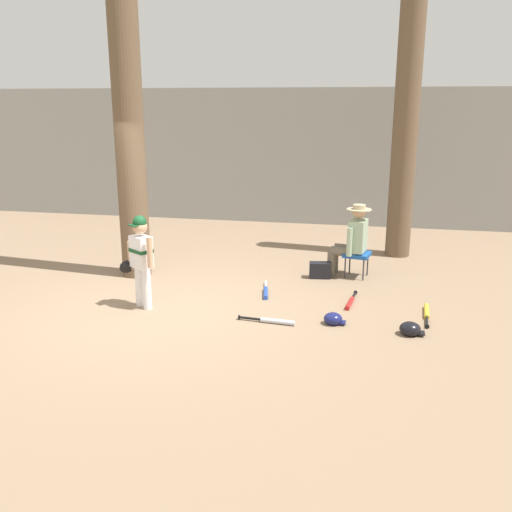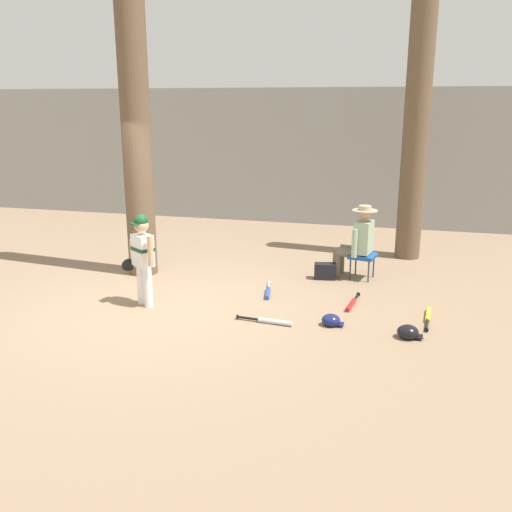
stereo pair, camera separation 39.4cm
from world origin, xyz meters
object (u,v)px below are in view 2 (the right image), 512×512
object	(u,v)px
folding_stool	(363,257)
bat_blue_youth	(268,292)
tree_behind_spectator	(415,137)
young_ballplayer	(142,254)
bat_red_barrel	(352,304)
batting_helmet_black	(408,332)
batting_helmet_navy	(331,320)
seated_spectator	(357,240)
bat_aluminum_silver	(271,321)
bat_yellow_trainer	(428,316)
handbag_beside_stool	(325,271)
tree_near_player	(135,103)

from	to	relation	value
folding_stool	bat_blue_youth	size ratio (longest dim) A/B	0.63
tree_behind_spectator	young_ballplayer	size ratio (longest dim) A/B	3.88
bat_red_barrel	batting_helmet_black	distance (m)	1.22
batting_helmet_navy	seated_spectator	bearing A→B (deg)	86.72
tree_behind_spectator	young_ballplayer	bearing A→B (deg)	-134.93
bat_aluminum_silver	batting_helmet_black	size ratio (longest dim) A/B	2.47
bat_yellow_trainer	batting_helmet_black	bearing A→B (deg)	-109.44
bat_aluminum_silver	batting_helmet_black	xyz separation A→B (m)	(1.72, -0.02, 0.04)
young_ballplayer	bat_aluminum_silver	size ratio (longest dim) A/B	1.71
bat_red_barrel	bat_blue_youth	world-z (taller)	same
handbag_beside_stool	bat_yellow_trainer	world-z (taller)	handbag_beside_stool
folding_stool	handbag_beside_stool	distance (m)	0.65
bat_yellow_trainer	bat_aluminum_silver	world-z (taller)	same
seated_spectator	bat_yellow_trainer	xyz separation A→B (m)	(1.09, -1.59, -0.61)
bat_yellow_trainer	folding_stool	bearing A→B (deg)	122.32
bat_aluminum_silver	batting_helmet_navy	xyz separation A→B (m)	(0.76, 0.14, 0.04)
folding_stool	batting_helmet_black	xyz separation A→B (m)	(0.74, -2.29, -0.29)
tree_near_player	young_ballplayer	world-z (taller)	tree_near_player
batting_helmet_navy	bat_yellow_trainer	bearing A→B (deg)	24.83
bat_aluminum_silver	batting_helmet_navy	bearing A→B (deg)	10.46
seated_spectator	batting_helmet_black	world-z (taller)	seated_spectator
bat_red_barrel	tree_near_player	bearing A→B (deg)	168.24
seated_spectator	bat_yellow_trainer	world-z (taller)	seated_spectator
tree_near_player	bat_yellow_trainer	size ratio (longest dim) A/B	7.65
tree_near_player	young_ballplayer	distance (m)	2.57
tree_near_player	seated_spectator	bearing A→B (deg)	10.20
batting_helmet_black	tree_behind_spectator	bearing A→B (deg)	90.45
tree_near_player	batting_helmet_navy	world-z (taller)	tree_near_player
tree_near_player	handbag_beside_stool	distance (m)	4.01
bat_yellow_trainer	tree_near_player	bearing A→B (deg)	168.10
seated_spectator	batting_helmet_black	size ratio (longest dim) A/B	3.88
handbag_beside_stool	bat_red_barrel	world-z (taller)	handbag_beside_stool
tree_behind_spectator	tree_near_player	bearing A→B (deg)	-153.21
folding_stool	bat_aluminum_silver	bearing A→B (deg)	-113.43
young_ballplayer	bat_red_barrel	distance (m)	3.01
bat_yellow_trainer	young_ballplayer	bearing A→B (deg)	-173.10
batting_helmet_navy	bat_aluminum_silver	bearing A→B (deg)	-169.54
handbag_beside_stool	bat_blue_youth	distance (m)	1.20
seated_spectator	bat_aluminum_silver	world-z (taller)	seated_spectator
bat_yellow_trainer	seated_spectator	bearing A→B (deg)	124.43
tree_near_player	batting_helmet_black	world-z (taller)	tree_near_player
folding_stool	bat_aluminum_silver	size ratio (longest dim) A/B	0.62
bat_aluminum_silver	handbag_beside_stool	bearing A→B (deg)	79.00
young_ballplayer	folding_stool	distance (m)	3.55
seated_spectator	bat_blue_youth	world-z (taller)	seated_spectator
bat_yellow_trainer	bat_aluminum_silver	bearing A→B (deg)	-160.45
folding_stool	batting_helmet_navy	xyz separation A→B (m)	(-0.22, -2.13, -0.29)
batting_helmet_navy	tree_behind_spectator	bearing A→B (deg)	75.91
young_ballplayer	seated_spectator	world-z (taller)	young_ballplayer
handbag_beside_stool	bat_yellow_trainer	xyz separation A→B (m)	(1.57, -1.39, -0.10)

